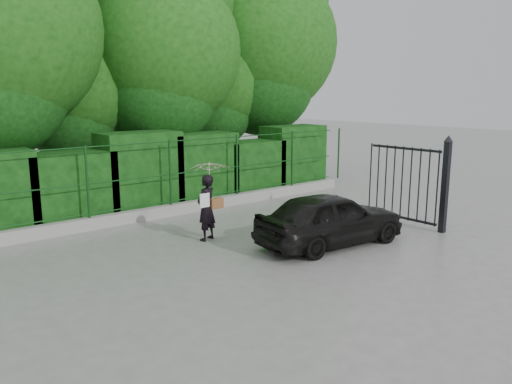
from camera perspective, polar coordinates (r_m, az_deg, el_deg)
ground at (r=10.27m, az=1.24°, el=-7.69°), size 80.00×80.00×0.00m
kerb at (r=13.81m, az=-11.08°, el=-2.28°), size 14.00×0.25×0.30m
fence at (r=13.71m, az=-10.44°, el=2.13°), size 14.13×0.06×1.80m
hedge at (r=14.48m, az=-13.34°, el=1.86°), size 14.20×1.20×2.27m
trees at (r=16.88m, az=-13.64°, el=15.33°), size 17.10×6.15×8.08m
gate at (r=12.98m, az=18.99°, el=1.13°), size 0.22×2.33×2.36m
woman at (r=11.43m, az=-5.39°, el=0.42°), size 0.95×0.96×1.80m
car at (r=11.18m, az=8.52°, el=-3.00°), size 3.67×1.80×1.20m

